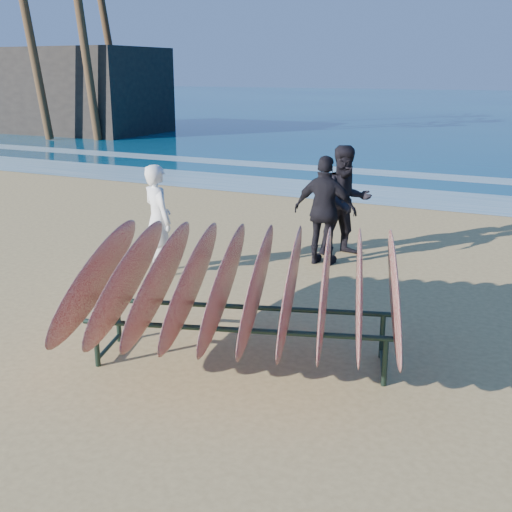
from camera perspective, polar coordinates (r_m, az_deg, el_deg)
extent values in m
plane|color=tan|center=(7.02, -2.91, -9.13)|extent=(120.00, 120.00, 0.00)
plane|color=white|center=(16.12, 14.61, 4.99)|extent=(160.00, 160.00, 0.00)
plane|color=white|center=(19.51, 16.77, 6.70)|extent=(160.00, 160.00, 0.00)
cylinder|color=#1D2E26|center=(6.95, -13.99, -7.60)|extent=(0.06, 0.06, 0.50)
cylinder|color=#1D2E26|center=(6.48, 11.38, -9.24)|extent=(0.06, 0.06, 0.50)
cylinder|color=#1D2E26|center=(7.51, -12.13, -5.65)|extent=(0.06, 0.06, 0.50)
cylinder|color=#1D2E26|center=(7.07, 11.15, -7.00)|extent=(0.06, 0.06, 0.50)
cylinder|color=#1D2E26|center=(6.45, -1.81, -6.58)|extent=(3.07, 1.02, 0.06)
cylinder|color=#1D2E26|center=(7.05, -0.87, -4.56)|extent=(3.07, 1.02, 0.06)
cylinder|color=#1D2E26|center=(7.30, -12.94, -7.82)|extent=(0.24, 0.63, 0.04)
cylinder|color=#1D2E26|center=(6.85, 11.18, -9.37)|extent=(0.24, 0.63, 0.04)
ellipsoid|color=#63070E|center=(7.03, -13.89, -1.65)|extent=(0.87, 2.56, 1.05)
ellipsoid|color=#63070E|center=(6.91, -11.24, -1.80)|extent=(0.87, 2.56, 1.05)
ellipsoid|color=#63070E|center=(6.81, -8.50, -1.95)|extent=(0.87, 2.56, 1.05)
ellipsoid|color=#63070E|center=(6.72, -5.69, -2.10)|extent=(0.87, 2.56, 1.05)
ellipsoid|color=#63070E|center=(6.64, -2.80, -2.24)|extent=(0.87, 2.56, 1.05)
ellipsoid|color=#63070E|center=(6.59, 0.14, -2.38)|extent=(0.87, 2.56, 1.05)
ellipsoid|color=#63070E|center=(6.55, 3.13, -2.52)|extent=(0.87, 2.56, 1.05)
ellipsoid|color=#63070E|center=(6.53, 6.14, -2.65)|extent=(0.87, 2.56, 1.05)
ellipsoid|color=#63070E|center=(6.53, 9.16, -2.78)|extent=(0.87, 2.56, 1.05)
ellipsoid|color=#63070E|center=(6.54, 12.18, -2.90)|extent=(0.87, 2.56, 1.05)
imported|color=white|center=(9.73, -8.71, 3.17)|extent=(0.73, 0.65, 1.67)
imported|color=black|center=(10.73, 7.97, 4.85)|extent=(1.13, 1.11, 1.83)
imported|color=black|center=(10.18, 6.17, 4.02)|extent=(1.03, 0.47, 1.73)
cube|color=#2D2823|center=(34.19, -16.24, 13.94)|extent=(9.07, 5.04, 4.03)
cylinder|color=brown|center=(29.93, -19.70, 19.19)|extent=(0.36, 1.77, 9.98)
cylinder|color=brown|center=(29.36, -14.91, 17.06)|extent=(0.36, 1.21, 7.39)
cylinder|color=brown|center=(34.36, -13.10, 18.61)|extent=(0.36, 2.08, 9.26)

